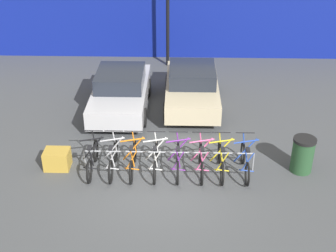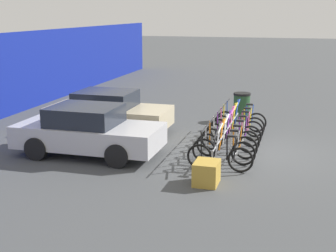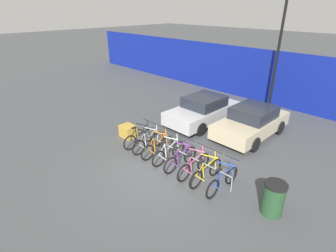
{
  "view_description": "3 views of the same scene",
  "coord_description": "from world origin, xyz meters",
  "px_view_note": "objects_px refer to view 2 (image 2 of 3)",
  "views": [
    {
      "loc": [
        0.47,
        -10.24,
        7.51
      ],
      "look_at": [
        0.14,
        1.88,
        0.71
      ],
      "focal_mm": 50.0,
      "sensor_mm": 36.0,
      "label": 1
    },
    {
      "loc": [
        -13.15,
        -1.3,
        3.96
      ],
      "look_at": [
        -1.06,
        2.14,
        0.86
      ],
      "focal_mm": 50.0,
      "sensor_mm": 36.0,
      "label": 2
    },
    {
      "loc": [
        5.99,
        -5.54,
        5.5
      ],
      "look_at": [
        -1.14,
        1.44,
        0.88
      ],
      "focal_mm": 28.0,
      "sensor_mm": 36.0,
      "label": 3
    }
  ],
  "objects_px": {
    "bike_rack": "(227,131)",
    "bicycle_purple": "(233,133)",
    "bicycle_yellow": "(238,124)",
    "bicycle_blue": "(241,120)",
    "bicycle_black": "(220,156)",
    "bicycle_pink": "(236,128)",
    "bicycle_orange": "(227,144)",
    "car_silver": "(88,131)",
    "bicycle_white": "(230,139)",
    "cargo_crate": "(207,173)",
    "car_beige": "(108,112)",
    "bicycle_silver": "(223,150)",
    "trash_bin": "(242,107)"
  },
  "relations": [
    {
      "from": "bicycle_black",
      "to": "bike_rack",
      "type": "bearing_deg",
      "value": 2.15
    },
    {
      "from": "car_beige",
      "to": "cargo_crate",
      "type": "distance_m",
      "value": 5.63
    },
    {
      "from": "car_beige",
      "to": "car_silver",
      "type": "bearing_deg",
      "value": -170.21
    },
    {
      "from": "bicycle_pink",
      "to": "bicycle_yellow",
      "type": "bearing_deg",
      "value": 2.15
    },
    {
      "from": "bicycle_purple",
      "to": "car_silver",
      "type": "height_order",
      "value": "car_silver"
    },
    {
      "from": "bicycle_black",
      "to": "bicycle_orange",
      "type": "height_order",
      "value": "same"
    },
    {
      "from": "bicycle_white",
      "to": "bicycle_blue",
      "type": "bearing_deg",
      "value": -0.13
    },
    {
      "from": "bicycle_orange",
      "to": "bicycle_white",
      "type": "relative_size",
      "value": 1.0
    },
    {
      "from": "bicycle_black",
      "to": "bicycle_pink",
      "type": "xyz_separation_m",
      "value": [
        3.01,
        0.0,
        0.0
      ]
    },
    {
      "from": "bike_rack",
      "to": "bicycle_white",
      "type": "distance_m",
      "value": 0.41
    },
    {
      "from": "trash_bin",
      "to": "bicycle_white",
      "type": "bearing_deg",
      "value": -177.44
    },
    {
      "from": "cargo_crate",
      "to": "bicycle_blue",
      "type": "bearing_deg",
      "value": -1.46
    },
    {
      "from": "bicycle_silver",
      "to": "car_silver",
      "type": "bearing_deg",
      "value": 94.34
    },
    {
      "from": "bicycle_silver",
      "to": "bicycle_yellow",
      "type": "bearing_deg",
      "value": 1.06
    },
    {
      "from": "bicycle_orange",
      "to": "trash_bin",
      "type": "distance_m",
      "value": 4.69
    },
    {
      "from": "bicycle_blue",
      "to": "cargo_crate",
      "type": "relative_size",
      "value": 2.44
    },
    {
      "from": "bicycle_orange",
      "to": "bicycle_blue",
      "type": "bearing_deg",
      "value": -2.7
    },
    {
      "from": "bicycle_yellow",
      "to": "bicycle_blue",
      "type": "distance_m",
      "value": 0.66
    },
    {
      "from": "cargo_crate",
      "to": "bicycle_yellow",
      "type": "bearing_deg",
      "value": -1.68
    },
    {
      "from": "bicycle_white",
      "to": "trash_bin",
      "type": "relative_size",
      "value": 1.66
    },
    {
      "from": "bike_rack",
      "to": "bicycle_purple",
      "type": "height_order",
      "value": "bicycle_purple"
    },
    {
      "from": "bicycle_purple",
      "to": "car_silver",
      "type": "distance_m",
      "value": 4.31
    },
    {
      "from": "bicycle_white",
      "to": "cargo_crate",
      "type": "height_order",
      "value": "bicycle_white"
    },
    {
      "from": "bicycle_blue",
      "to": "car_silver",
      "type": "xyz_separation_m",
      "value": [
        -3.86,
        3.8,
        0.31
      ]
    },
    {
      "from": "bicycle_white",
      "to": "bicycle_pink",
      "type": "xyz_separation_m",
      "value": [
        1.26,
        0.0,
        0.0
      ]
    },
    {
      "from": "bicycle_pink",
      "to": "bicycle_orange",
      "type": "bearing_deg",
      "value": -177.85
    },
    {
      "from": "bike_rack",
      "to": "bicycle_purple",
      "type": "relative_size",
      "value": 2.78
    },
    {
      "from": "cargo_crate",
      "to": "trash_bin",
      "type": "bearing_deg",
      "value": 0.4
    },
    {
      "from": "bicycle_silver",
      "to": "cargo_crate",
      "type": "distance_m",
      "value": 1.61
    },
    {
      "from": "car_silver",
      "to": "bicycle_silver",
      "type": "bearing_deg",
      "value": -86.72
    },
    {
      "from": "car_beige",
      "to": "bike_rack",
      "type": "bearing_deg",
      "value": -99.89
    },
    {
      "from": "bicycle_orange",
      "to": "bicycle_white",
      "type": "distance_m",
      "value": 0.63
    },
    {
      "from": "bicycle_orange",
      "to": "car_beige",
      "type": "height_order",
      "value": "car_beige"
    },
    {
      "from": "bicycle_orange",
      "to": "bicycle_white",
      "type": "height_order",
      "value": "same"
    },
    {
      "from": "car_silver",
      "to": "bicycle_purple",
      "type": "bearing_deg",
      "value": -62.07
    },
    {
      "from": "bicycle_silver",
      "to": "bicycle_orange",
      "type": "distance_m",
      "value": 0.55
    },
    {
      "from": "bicycle_black",
      "to": "bicycle_yellow",
      "type": "distance_m",
      "value": 3.55
    },
    {
      "from": "bicycle_black",
      "to": "bicycle_yellow",
      "type": "relative_size",
      "value": 1.0
    },
    {
      "from": "car_beige",
      "to": "bicycle_blue",
      "type": "bearing_deg",
      "value": -71.68
    },
    {
      "from": "bicycle_purple",
      "to": "trash_bin",
      "type": "xyz_separation_m",
      "value": [
        3.44,
        0.18,
        0.14
      ]
    },
    {
      "from": "bicycle_yellow",
      "to": "cargo_crate",
      "type": "xyz_separation_m",
      "value": [
        -4.58,
        0.13,
        -0.1
      ]
    },
    {
      "from": "bicycle_black",
      "to": "bicycle_blue",
      "type": "bearing_deg",
      "value": -1.88
    },
    {
      "from": "bicycle_purple",
      "to": "bicycle_yellow",
      "type": "height_order",
      "value": "same"
    },
    {
      "from": "bicycle_orange",
      "to": "bicycle_blue",
      "type": "xyz_separation_m",
      "value": [
        3.09,
        0.0,
        0.0
      ]
    },
    {
      "from": "bicycle_purple",
      "to": "bicycle_blue",
      "type": "height_order",
      "value": "same"
    },
    {
      "from": "bicycle_orange",
      "to": "bicycle_purple",
      "type": "distance_m",
      "value": 1.25
    },
    {
      "from": "bicycle_white",
      "to": "bicycle_purple",
      "type": "height_order",
      "value": "same"
    },
    {
      "from": "bicycle_orange",
      "to": "bicycle_purple",
      "type": "relative_size",
      "value": 1.0
    },
    {
      "from": "bike_rack",
      "to": "bicycle_blue",
      "type": "xyz_separation_m",
      "value": [
        2.11,
        -0.15,
        -0.12
      ]
    },
    {
      "from": "bicycle_black",
      "to": "bicycle_pink",
      "type": "relative_size",
      "value": 1.0
    }
  ]
}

